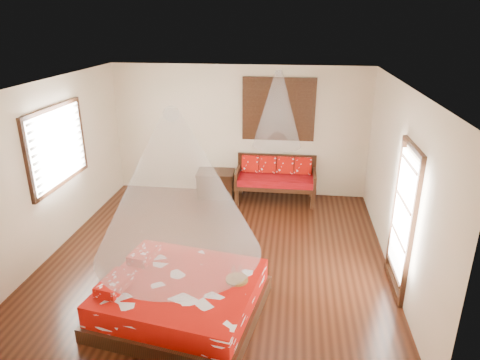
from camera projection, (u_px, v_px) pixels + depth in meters
name	position (u px, v px, depth m)	size (l,w,h in m)	color
room	(217.00, 175.00, 6.68)	(5.54, 5.54, 2.84)	black
bed	(181.00, 297.00, 5.64)	(2.28, 2.13, 0.63)	black
daybed	(276.00, 177.00, 9.10)	(1.69, 0.75, 0.94)	black
storage_chest	(216.00, 183.00, 9.41)	(0.83, 0.62, 0.55)	black
shutter_panel	(279.00, 109.00, 8.92)	(1.52, 0.06, 1.32)	black
window_left	(58.00, 146.00, 7.08)	(0.10, 1.74, 1.34)	black
glazed_door	(402.00, 221.00, 5.92)	(0.08, 1.02, 2.16)	black
wine_tray	(237.00, 276.00, 5.54)	(0.29, 0.29, 0.23)	brown
mosquito_net_main	(175.00, 185.00, 5.06)	(2.07, 2.07, 1.80)	white
mosquito_net_daybed	(278.00, 109.00, 8.45)	(0.99, 0.99, 1.50)	white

